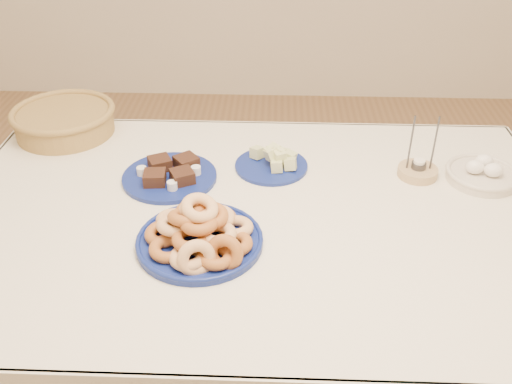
% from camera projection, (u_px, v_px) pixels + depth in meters
% --- Properties ---
extents(dining_table, '(1.71, 1.11, 0.75)m').
position_uv_depth(dining_table, '(257.00, 243.00, 1.61)').
color(dining_table, brown).
rests_on(dining_table, ground).
extents(donut_platter, '(0.38, 0.38, 0.15)m').
position_uv_depth(donut_platter, '(200.00, 234.00, 1.41)').
color(donut_platter, navy).
rests_on(donut_platter, dining_table).
extents(melon_plate, '(0.24, 0.24, 0.08)m').
position_uv_depth(melon_plate, '(274.00, 161.00, 1.74)').
color(melon_plate, navy).
rests_on(melon_plate, dining_table).
extents(brownie_plate, '(0.35, 0.35, 0.05)m').
position_uv_depth(brownie_plate, '(170.00, 175.00, 1.69)').
color(brownie_plate, navy).
rests_on(brownie_plate, dining_table).
extents(wicker_basket, '(0.43, 0.43, 0.09)m').
position_uv_depth(wicker_basket, '(64.00, 120.00, 1.92)').
color(wicker_basket, brown).
rests_on(wicker_basket, dining_table).
extents(candle_holder, '(0.12, 0.12, 0.20)m').
position_uv_depth(candle_holder, '(418.00, 170.00, 1.70)').
color(candle_holder, tan).
rests_on(candle_holder, dining_table).
extents(egg_bowl, '(0.23, 0.23, 0.07)m').
position_uv_depth(egg_bowl, '(482.00, 173.00, 1.68)').
color(egg_bowl, beige).
rests_on(egg_bowl, dining_table).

